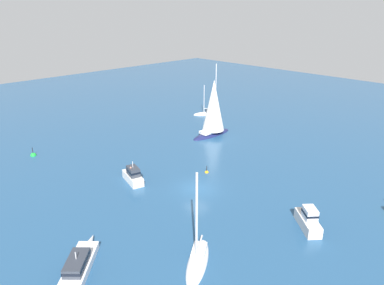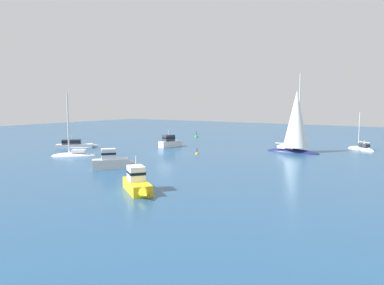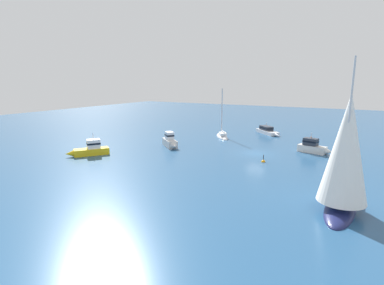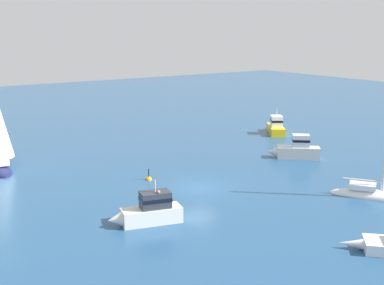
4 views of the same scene
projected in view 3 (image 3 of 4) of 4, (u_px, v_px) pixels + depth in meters
The scene contains 8 objects.
ground_plane at pixel (256, 153), 41.84m from camera, with size 160.00×160.00×0.00m, color navy.
powerboat at pixel (267, 131), 57.13m from camera, with size 5.80×5.86×2.03m.
yacht at pixel (345, 159), 22.47m from camera, with size 8.01×3.67×12.11m.
cabin_cruiser at pixel (90, 149), 40.72m from camera, with size 5.27×4.23×2.99m.
launch at pixel (170, 141), 45.80m from camera, with size 4.08×4.46×2.26m.
launch_1 at pixel (313, 147), 42.00m from camera, with size 2.33×4.80×2.78m.
sloop_1 at pixel (222, 136), 53.78m from camera, with size 5.93×4.81×9.12m.
mooring_buoy at pixel (263, 162), 37.37m from camera, with size 0.51×0.51×1.17m.
Camera 3 is at (39.83, 12.15, 9.89)m, focal length 28.18 mm.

